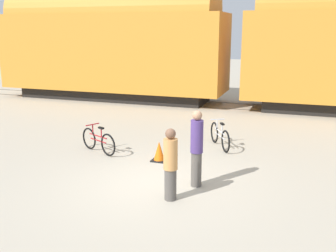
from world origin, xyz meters
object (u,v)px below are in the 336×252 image
object	(u,v)px
person_in_tan	(170,164)
bicycle_silver	(220,136)
bicycle_maroon	(98,141)
freight_train	(236,41)
person_in_purple	(197,148)
traffic_cone	(159,152)

from	to	relation	value
person_in_tan	bicycle_silver	bearing A→B (deg)	-166.62
bicycle_maroon	person_in_tan	size ratio (longest dim) A/B	0.94
freight_train	person_in_purple	bearing A→B (deg)	-85.21
bicycle_maroon	traffic_cone	size ratio (longest dim) A/B	2.66
person_in_tan	freight_train	bearing A→B (deg)	-160.93
freight_train	bicycle_maroon	distance (m)	9.22
bicycle_silver	bicycle_maroon	xyz separation A→B (m)	(-3.26, -1.67, -0.00)
bicycle_silver	person_in_tan	bearing A→B (deg)	-92.99
bicycle_silver	person_in_tan	xyz separation A→B (m)	(-0.21, -4.11, 0.44)
freight_train	traffic_cone	distance (m)	9.05
bicycle_silver	person_in_purple	distance (m)	3.27
freight_train	person_in_purple	size ratio (longest dim) A/B	13.53
bicycle_silver	traffic_cone	world-z (taller)	bicycle_silver
person_in_purple	traffic_cone	world-z (taller)	person_in_purple
person_in_tan	traffic_cone	size ratio (longest dim) A/B	2.84
traffic_cone	person_in_purple	bearing A→B (deg)	-44.67
person_in_tan	person_in_purple	size ratio (longest dim) A/B	0.88
bicycle_silver	bicycle_maroon	distance (m)	3.67
bicycle_maroon	person_in_tan	xyz separation A→B (m)	(3.05, -2.44, 0.44)
bicycle_silver	bicycle_maroon	size ratio (longest dim) A/B	1.03
freight_train	traffic_cone	bearing A→B (deg)	-93.90
bicycle_maroon	person_in_tan	bearing A→B (deg)	-38.72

